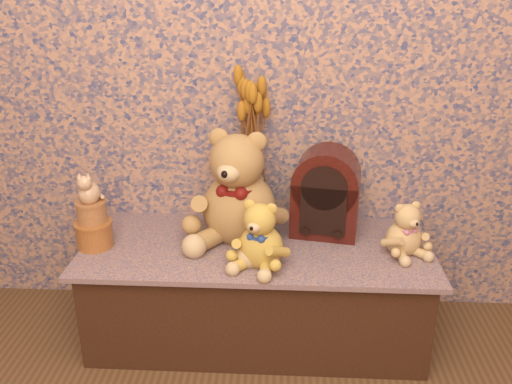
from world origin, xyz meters
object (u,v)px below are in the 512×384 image
teddy_small (405,226)px  biscuit_tin_lower (94,234)px  teddy_large (239,181)px  cat_figurine (88,186)px  ceramic_vase (249,201)px  cathedral_radio (326,191)px  teddy_medium (261,231)px

teddy_small → biscuit_tin_lower: teddy_small is taller
teddy_large → biscuit_tin_lower: teddy_large is taller
cat_figurine → ceramic_vase: bearing=22.6°
biscuit_tin_lower → teddy_small: bearing=0.7°
ceramic_vase → biscuit_tin_lower: 0.62m
teddy_small → cat_figurine: bearing=156.6°
teddy_small → ceramic_vase: teddy_small is taller
ceramic_vase → teddy_large: bearing=-102.4°
ceramic_vase → cathedral_radio: bearing=-11.0°
biscuit_tin_lower → cat_figurine: size_ratio=1.07×
cathedral_radio → cat_figurine: bearing=-159.3°
cathedral_radio → biscuit_tin_lower: bearing=-159.3°
teddy_small → cathedral_radio: 0.33m
teddy_large → cat_figurine: size_ratio=3.71×
teddy_medium → teddy_large: bearing=135.3°
teddy_medium → cathedral_radio: size_ratio=0.75×
cathedral_radio → ceramic_vase: 0.32m
teddy_large → teddy_small: (0.62, -0.09, -0.13)m
teddy_large → cathedral_radio: teddy_large is taller
ceramic_vase → teddy_small: bearing=-20.2°
biscuit_tin_lower → cat_figurine: bearing=0.0°
teddy_small → cathedral_radio: cathedral_radio is taller
cathedral_radio → ceramic_vase: cathedral_radio is taller
biscuit_tin_lower → cat_figurine: (0.00, 0.00, 0.20)m
ceramic_vase → cat_figurine: bearing=-158.1°
cathedral_radio → ceramic_vase: bearing=178.8°
cathedral_radio → biscuit_tin_lower: 0.91m
biscuit_tin_lower → teddy_large: bearing=10.7°
ceramic_vase → cat_figurine: cat_figurine is taller
ceramic_vase → cat_figurine: size_ratio=1.59×
teddy_small → biscuit_tin_lower: size_ratio=1.61×
teddy_large → teddy_medium: 0.25m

